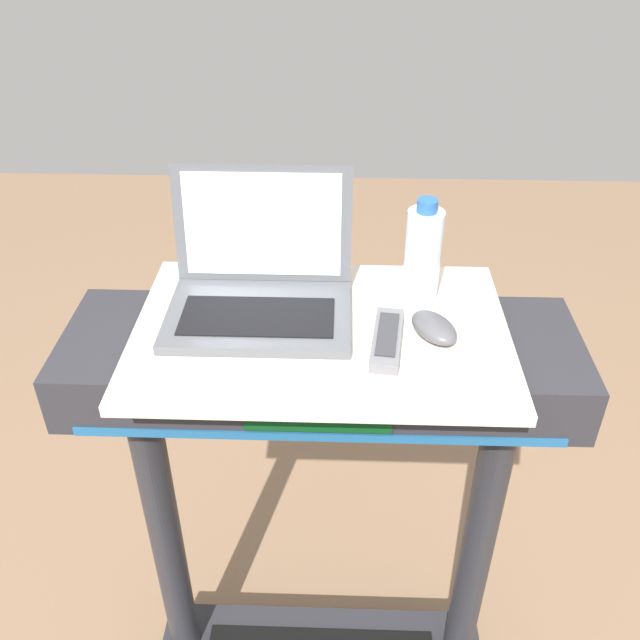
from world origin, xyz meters
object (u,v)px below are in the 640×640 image
object	(u,v)px
laptop	(260,285)
water_bottle	(423,255)
computer_mouse	(434,327)
tv_remote	(387,339)

from	to	relation	value
laptop	water_bottle	xyz separation A→B (m)	(0.28, 0.04, 0.04)
laptop	water_bottle	distance (m)	0.29
computer_mouse	water_bottle	bearing A→B (deg)	68.59
laptop	computer_mouse	world-z (taller)	laptop
computer_mouse	tv_remote	world-z (taller)	computer_mouse
computer_mouse	tv_remote	bearing A→B (deg)	169.88
tv_remote	laptop	bearing A→B (deg)	154.93
water_bottle	laptop	bearing A→B (deg)	-172.30
water_bottle	tv_remote	bearing A→B (deg)	-114.53
laptop	water_bottle	bearing A→B (deg)	6.64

